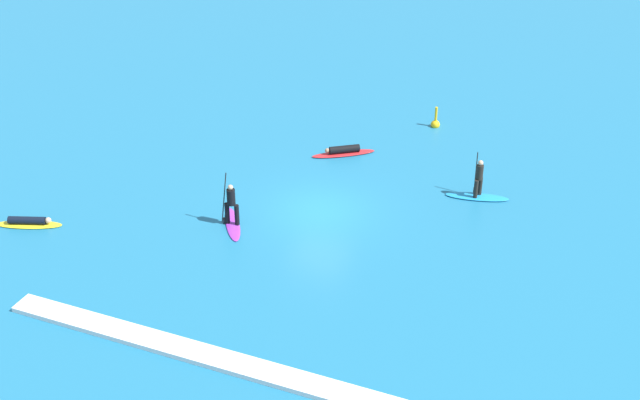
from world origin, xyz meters
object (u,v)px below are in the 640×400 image
surfer_on_purple_board (232,212)px  surfer_on_red_board (343,151)px  marker_buoy (435,123)px  surfer_on_blue_board (478,189)px  surfer_on_yellow_board (29,222)px

surfer_on_purple_board → surfer_on_red_board: 7.91m
marker_buoy → surfer_on_blue_board: bearing=-60.2°
surfer_on_red_board → surfer_on_yellow_board: bearing=13.7°
surfer_on_yellow_board → surfer_on_blue_board: 18.83m
surfer_on_yellow_board → surfer_on_blue_board: bearing=9.3°
surfer_on_purple_board → surfer_on_blue_board: surfer_on_purple_board is taller
surfer_on_purple_board → marker_buoy: size_ratio=2.14×
surfer_on_blue_board → surfer_on_red_board: surfer_on_blue_board is taller
surfer_on_red_board → marker_buoy: bearing=-159.1°
surfer_on_yellow_board → surfer_on_red_board: (9.60, 10.85, 0.02)m
surfer_on_red_board → marker_buoy: (3.19, 4.69, 0.01)m
surfer_on_blue_board → marker_buoy: bearing=-72.7°
surfer_on_yellow_board → surfer_on_purple_board: (7.67, 3.19, 0.47)m
marker_buoy → surfer_on_yellow_board: bearing=-129.5°
surfer_on_yellow_board → surfer_on_purple_board: 8.32m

